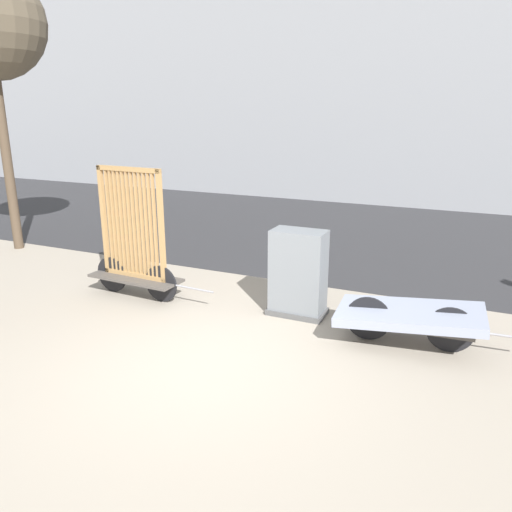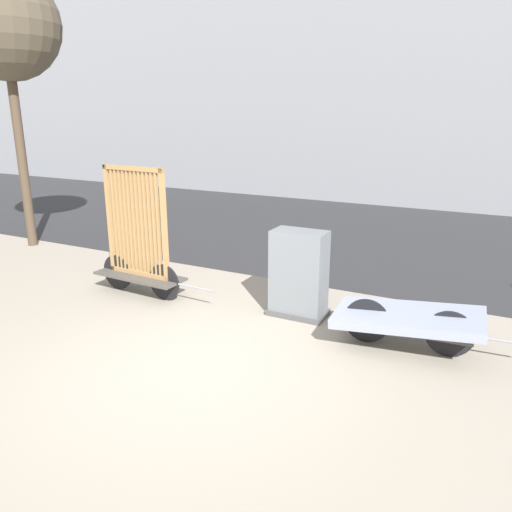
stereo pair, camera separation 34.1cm
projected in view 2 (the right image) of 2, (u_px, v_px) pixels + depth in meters
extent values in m
plane|color=gray|center=(195.00, 365.00, 6.02)|extent=(60.00, 60.00, 0.00)
cube|color=#2D2D30|center=(363.00, 234.00, 12.33)|extent=(56.00, 8.13, 0.01)
cube|color=gray|center=(422.00, 59.00, 16.21)|extent=(48.00, 4.00, 9.12)
cube|color=#4C4742|center=(140.00, 276.00, 8.27)|extent=(1.60, 0.63, 0.04)
cylinder|color=black|center=(164.00, 282.00, 8.03)|extent=(0.60, 0.06, 0.60)
cylinder|color=black|center=(117.00, 272.00, 8.52)|extent=(0.60, 0.06, 0.60)
cylinder|color=gray|center=(195.00, 288.00, 7.72)|extent=(0.70, 0.06, 0.03)
cube|color=#A87F4C|center=(140.00, 273.00, 8.25)|extent=(1.23, 0.13, 0.07)
cube|color=#A87F4C|center=(132.00, 168.00, 7.77)|extent=(1.23, 0.13, 0.07)
cube|color=#A87F4C|center=(110.00, 218.00, 8.29)|extent=(0.07, 0.07, 1.78)
cube|color=#A87F4C|center=(164.00, 226.00, 7.73)|extent=(0.07, 0.07, 1.78)
cube|color=#A87F4C|center=(115.00, 219.00, 8.23)|extent=(0.04, 0.05, 1.71)
cube|color=#A87F4C|center=(119.00, 220.00, 8.19)|extent=(0.04, 0.05, 1.71)
cube|color=#A87F4C|center=(123.00, 220.00, 8.15)|extent=(0.04, 0.05, 1.71)
cube|color=#A87F4C|center=(126.00, 221.00, 8.11)|extent=(0.04, 0.05, 1.71)
cube|color=#A87F4C|center=(130.00, 221.00, 8.07)|extent=(0.04, 0.05, 1.71)
cube|color=#A87F4C|center=(134.00, 222.00, 8.03)|extent=(0.04, 0.05, 1.71)
cube|color=#A87F4C|center=(138.00, 222.00, 7.99)|extent=(0.04, 0.05, 1.71)
cube|color=#A87F4C|center=(142.00, 223.00, 7.95)|extent=(0.04, 0.05, 1.71)
cube|color=#A87F4C|center=(146.00, 224.00, 7.91)|extent=(0.04, 0.05, 1.71)
cube|color=#A87F4C|center=(150.00, 224.00, 7.87)|extent=(0.04, 0.05, 1.71)
cube|color=#A87F4C|center=(154.00, 225.00, 7.83)|extent=(0.04, 0.05, 1.71)
cube|color=#A87F4C|center=(158.00, 225.00, 7.79)|extent=(0.04, 0.05, 1.71)
cube|color=#4C4742|center=(407.00, 326.00, 6.36)|extent=(1.61, 0.66, 0.04)
cylinder|color=black|center=(450.00, 334.00, 6.17)|extent=(0.60, 0.08, 0.60)
cylinder|color=black|center=(367.00, 321.00, 6.56)|extent=(0.60, 0.08, 0.60)
cylinder|color=gray|center=(506.00, 341.00, 5.93)|extent=(0.70, 0.08, 0.03)
cube|color=#8C93A8|center=(408.00, 317.00, 6.33)|extent=(1.89, 1.06, 0.26)
cube|color=#4C4C4C|center=(298.00, 312.00, 7.51)|extent=(0.85, 0.51, 0.08)
cube|color=slate|center=(299.00, 274.00, 7.33)|extent=(0.79, 0.45, 1.30)
cylinder|color=#4C3D2D|center=(22.00, 157.00, 10.83)|extent=(0.20, 0.20, 3.96)
sphere|color=brown|center=(4.00, 24.00, 10.08)|extent=(2.22, 2.22, 2.22)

